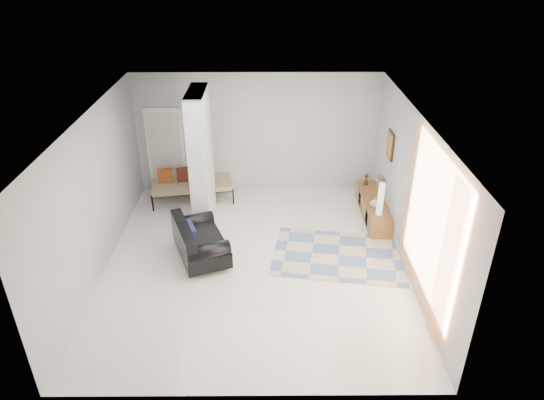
{
  "coord_description": "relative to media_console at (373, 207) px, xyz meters",
  "views": [
    {
      "loc": [
        0.28,
        -7.39,
        5.32
      ],
      "look_at": [
        0.33,
        0.6,
        0.99
      ],
      "focal_mm": 32.0,
      "sensor_mm": 36.0,
      "label": 1
    }
  ],
  "objects": [
    {
      "name": "daybed",
      "position": [
        -4.03,
        0.77,
        0.21
      ],
      "size": [
        1.92,
        1.08,
        0.77
      ],
      "rotation": [
        0.0,
        0.0,
        0.18
      ],
      "color": "black",
      "rests_on": "floor"
    },
    {
      "name": "wall_art",
      "position": [
        0.2,
        -0.0,
        1.45
      ],
      "size": [
        0.04,
        0.45,
        0.55
      ],
      "primitive_type": "cube",
      "color": "#3A260F",
      "rests_on": "wall_right"
    },
    {
      "name": "wall_front",
      "position": [
        -2.52,
        -4.7,
        1.2
      ],
      "size": [
        6.0,
        0.0,
        6.0
      ],
      "primitive_type": "plane",
      "rotation": [
        -1.57,
        0.0,
        0.0
      ],
      "color": "#B3B5B8",
      "rests_on": "ground"
    },
    {
      "name": "wall_right",
      "position": [
        0.23,
        -1.7,
        1.2
      ],
      "size": [
        0.0,
        6.0,
        6.0
      ],
      "primitive_type": "plane",
      "rotation": [
        1.57,
        0.0,
        -1.57
      ],
      "color": "#B3B5B8",
      "rests_on": "ground"
    },
    {
      "name": "ceiling",
      "position": [
        -2.52,
        -1.7,
        2.6
      ],
      "size": [
        6.0,
        6.0,
        0.0
      ],
      "primitive_type": "plane",
      "rotation": [
        3.14,
        0.0,
        0.0
      ],
      "color": "white",
      "rests_on": "wall_back"
    },
    {
      "name": "vase",
      "position": [
        -0.05,
        -0.33,
        0.3
      ],
      "size": [
        0.22,
        0.22,
        0.22
      ],
      "primitive_type": "imported",
      "rotation": [
        0.0,
        0.0,
        -0.07
      ],
      "color": "silver",
      "rests_on": "media_console"
    },
    {
      "name": "area_rug",
      "position": [
        -0.92,
        -1.5,
        -0.2
      ],
      "size": [
        2.7,
        2.01,
        0.01
      ],
      "primitive_type": "cube",
      "rotation": [
        0.0,
        0.0,
        -0.15
      ],
      "color": "#BFB592",
      "rests_on": "floor"
    },
    {
      "name": "floor",
      "position": [
        -2.52,
        -1.7,
        -0.2
      ],
      "size": [
        6.0,
        6.0,
        0.0
      ],
      "primitive_type": "plane",
      "color": "white",
      "rests_on": "ground"
    },
    {
      "name": "wall_back",
      "position": [
        -2.52,
        1.3,
        1.2
      ],
      "size": [
        6.0,
        0.0,
        6.0
      ],
      "primitive_type": "plane",
      "rotation": [
        1.57,
        0.0,
        0.0
      ],
      "color": "#B3B5B8",
      "rests_on": "ground"
    },
    {
      "name": "loveseat",
      "position": [
        -3.57,
        -1.55,
        0.16
      ],
      "size": [
        1.24,
        1.57,
        0.76
      ],
      "rotation": [
        0.0,
        0.0,
        0.37
      ],
      "color": "silver",
      "rests_on": "floor"
    },
    {
      "name": "curtain",
      "position": [
        0.15,
        -2.85,
        1.25
      ],
      "size": [
        0.0,
        2.55,
        2.55
      ],
      "primitive_type": "plane",
      "rotation": [
        1.57,
        0.0,
        1.57
      ],
      "color": "#FF8743",
      "rests_on": "wall_right"
    },
    {
      "name": "bronze_figurine",
      "position": [
        -0.05,
        0.72,
        0.32
      ],
      "size": [
        0.14,
        0.14,
        0.26
      ],
      "primitive_type": null,
      "rotation": [
        0.0,
        0.0,
        0.07
      ],
      "color": "#332616",
      "rests_on": "media_console"
    },
    {
      "name": "cylinder_lamp",
      "position": [
        -0.02,
        -0.61,
        0.54
      ],
      "size": [
        0.13,
        0.13,
        0.69
      ],
      "primitive_type": "cylinder",
      "color": "silver",
      "rests_on": "media_console"
    },
    {
      "name": "wall_left",
      "position": [
        -5.27,
        -1.7,
        1.2
      ],
      "size": [
        0.0,
        6.0,
        6.0
      ],
      "primitive_type": "plane",
      "rotation": [
        1.57,
        0.0,
        1.57
      ],
      "color": "#B3B5B8",
      "rests_on": "ground"
    },
    {
      "name": "media_console",
      "position": [
        0.0,
        0.0,
        0.0
      ],
      "size": [
        0.45,
        1.92,
        0.8
      ],
      "color": "brown",
      "rests_on": "floor"
    },
    {
      "name": "hallway_door",
      "position": [
        -4.62,
        1.26,
        0.82
      ],
      "size": [
        0.85,
        0.06,
        2.04
      ],
      "primitive_type": "cube",
      "color": "white",
      "rests_on": "floor"
    },
    {
      "name": "partition_column",
      "position": [
        -3.62,
        -0.1,
        1.2
      ],
      "size": [
        0.35,
        1.2,
        2.8
      ],
      "primitive_type": "cube",
      "color": "silver",
      "rests_on": "floor"
    }
  ]
}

